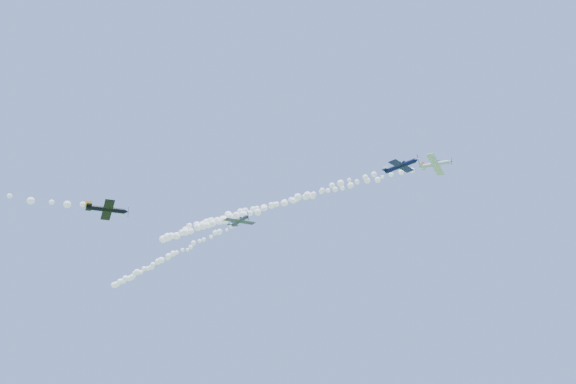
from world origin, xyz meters
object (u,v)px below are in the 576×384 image
Objects in this scene: plane_navy at (401,166)px; plane_grey at (240,221)px; plane_white at (435,164)px; plane_black at (107,209)px.

plane_navy is 1.08× the size of plane_grey.
plane_navy is at bearing -120.02° from plane_white.
plane_white is 0.96× the size of plane_grey.
plane_white is 9.38m from plane_navy.
plane_black is (-29.69, -44.03, -14.95)m from plane_navy.
plane_navy reaches higher than plane_black.
plane_navy is (-3.78, -8.28, -2.27)m from plane_white.
plane_black is at bearing -123.71° from plane_navy.
plane_black is (-33.48, -52.31, -17.22)m from plane_white.
plane_grey is 33.91m from plane_black.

